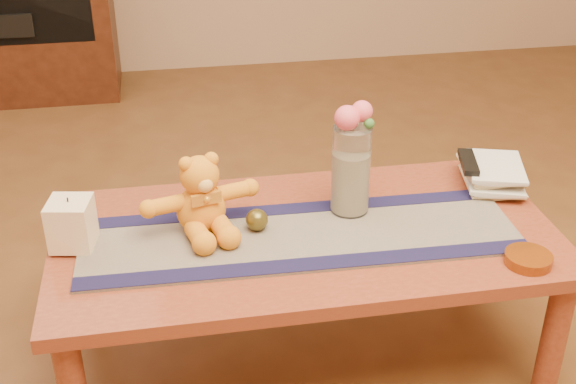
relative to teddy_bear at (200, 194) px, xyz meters
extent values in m
plane|color=#543218|center=(0.28, -0.06, -0.56)|extent=(5.50, 5.50, 0.00)
cube|color=maroon|center=(0.28, -0.06, -0.13)|extent=(1.40, 0.70, 0.04)
cylinder|color=maroon|center=(0.92, -0.35, -0.36)|extent=(0.07, 0.07, 0.41)
cylinder|color=maroon|center=(-0.36, 0.23, -0.36)|extent=(0.07, 0.07, 0.41)
cylinder|color=maroon|center=(0.92, 0.23, -0.36)|extent=(0.07, 0.07, 0.41)
cube|color=#1C163F|center=(0.26, -0.09, -0.11)|extent=(1.21, 0.38, 0.01)
cube|color=#141236|center=(0.26, -0.23, -0.11)|extent=(1.20, 0.09, 0.00)
cube|color=#141236|center=(0.27, 0.06, -0.11)|extent=(1.20, 0.09, 0.00)
cube|color=beige|center=(-0.35, -0.03, -0.04)|extent=(0.13, 0.13, 0.13)
cylinder|color=black|center=(-0.35, -0.03, 0.03)|extent=(0.00, 0.00, 0.01)
cylinder|color=silver|center=(0.43, 0.02, 0.02)|extent=(0.11, 0.11, 0.26)
cylinder|color=beige|center=(0.43, 0.02, -0.02)|extent=(0.09, 0.09, 0.18)
sphere|color=#EA526A|center=(0.41, 0.01, 0.19)|extent=(0.07, 0.07, 0.07)
sphere|color=#EA526A|center=(0.45, 0.03, 0.20)|extent=(0.06, 0.06, 0.06)
sphere|color=#444B94|center=(0.44, 0.06, 0.18)|extent=(0.04, 0.04, 0.04)
sphere|color=#444B94|center=(0.40, 0.04, 0.17)|extent=(0.04, 0.04, 0.04)
sphere|color=#33662D|center=(0.47, 0.00, 0.17)|extent=(0.03, 0.03, 0.03)
sphere|color=#4F451A|center=(0.15, -0.04, -0.08)|extent=(0.08, 0.08, 0.06)
imported|color=#F5E6BD|center=(0.83, 0.12, -0.10)|extent=(0.21, 0.25, 0.02)
imported|color=#F5E6BD|center=(0.83, 0.12, -0.09)|extent=(0.23, 0.27, 0.02)
imported|color=#F5E6BD|center=(0.82, 0.13, -0.07)|extent=(0.20, 0.24, 0.02)
imported|color=#F5E6BD|center=(0.83, 0.12, -0.05)|extent=(0.22, 0.26, 0.02)
cube|color=black|center=(0.82, 0.11, -0.03)|extent=(0.08, 0.17, 0.02)
cylinder|color=#BF5914|center=(0.82, -0.32, -0.10)|extent=(0.16, 0.16, 0.03)
camera|label=1|loc=(-0.08, -1.78, 0.97)|focal=46.04mm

